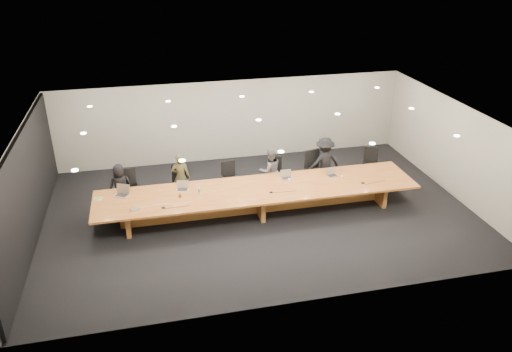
# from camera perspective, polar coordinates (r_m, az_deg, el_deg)

# --- Properties ---
(ground) EXTENTS (12.00, 12.00, 0.00)m
(ground) POSITION_cam_1_polar(r_m,az_deg,el_deg) (14.30, 0.27, -4.12)
(ground) COLOR black
(ground) RESTS_ON ground
(back_wall) EXTENTS (12.00, 0.02, 2.80)m
(back_wall) POSITION_cam_1_polar(r_m,az_deg,el_deg) (17.30, -2.76, 6.36)
(back_wall) COLOR beige
(back_wall) RESTS_ON ground
(left_wall_panel) EXTENTS (0.08, 7.84, 2.74)m
(left_wall_panel) POSITION_cam_1_polar(r_m,az_deg,el_deg) (13.73, -24.65, -1.52)
(left_wall_panel) COLOR black
(left_wall_panel) RESTS_ON ground
(conference_table) EXTENTS (9.00, 1.80, 0.75)m
(conference_table) POSITION_cam_1_polar(r_m,az_deg,el_deg) (14.05, 0.27, -2.28)
(conference_table) COLOR #975021
(conference_table) RESTS_ON ground
(chair_far_left) EXTENTS (0.64, 0.64, 1.13)m
(chair_far_left) POSITION_cam_1_polar(r_m,az_deg,el_deg) (14.80, -14.26, -1.40)
(chair_far_left) COLOR black
(chair_far_left) RESTS_ON ground
(chair_left) EXTENTS (0.69, 0.69, 1.10)m
(chair_left) POSITION_cam_1_polar(r_m,az_deg,el_deg) (14.82, -8.83, -0.93)
(chair_left) COLOR black
(chair_left) RESTS_ON ground
(chair_mid_left) EXTENTS (0.58, 0.58, 1.03)m
(chair_mid_left) POSITION_cam_1_polar(r_m,az_deg,el_deg) (15.11, -2.96, -0.23)
(chair_mid_left) COLOR black
(chair_mid_left) RESTS_ON ground
(chair_mid_right) EXTENTS (0.59, 0.59, 1.05)m
(chair_mid_right) POSITION_cam_1_polar(r_m,az_deg,el_deg) (15.35, 2.27, 0.26)
(chair_mid_right) COLOR black
(chair_mid_right) RESTS_ON ground
(chair_right) EXTENTS (0.72, 0.72, 1.19)m
(chair_right) POSITION_cam_1_polar(r_m,az_deg,el_deg) (15.58, 6.79, 0.77)
(chair_right) COLOR black
(chair_right) RESTS_ON ground
(chair_far_right) EXTENTS (0.67, 0.67, 1.08)m
(chair_far_right) POSITION_cam_1_polar(r_m,az_deg,el_deg) (16.39, 13.05, 1.34)
(chair_far_right) COLOR black
(chair_far_right) RESTS_ON ground
(person_a) EXTENTS (0.73, 0.56, 1.33)m
(person_a) POSITION_cam_1_polar(r_m,az_deg,el_deg) (14.79, -15.24, -1.12)
(person_a) COLOR black
(person_a) RESTS_ON ground
(person_b) EXTENTS (0.58, 0.42, 1.48)m
(person_b) POSITION_cam_1_polar(r_m,az_deg,el_deg) (14.77, -8.59, -0.16)
(person_b) COLOR #39361F
(person_b) RESTS_ON ground
(person_c) EXTENTS (0.77, 0.63, 1.44)m
(person_c) POSITION_cam_1_polar(r_m,az_deg,el_deg) (15.10, 1.62, 0.64)
(person_c) COLOR #555558
(person_c) RESTS_ON ground
(person_d) EXTENTS (1.10, 0.72, 1.61)m
(person_d) POSITION_cam_1_polar(r_m,az_deg,el_deg) (15.61, 7.81, 1.59)
(person_d) COLOR black
(person_d) RESTS_ON ground
(laptop_a) EXTENTS (0.45, 0.40, 0.29)m
(laptop_a) POSITION_cam_1_polar(r_m,az_deg,el_deg) (13.98, -15.17, -1.65)
(laptop_a) COLOR #C4AF95
(laptop_a) RESTS_ON conference_table
(laptop_b) EXTENTS (0.36, 0.30, 0.25)m
(laptop_b) POSITION_cam_1_polar(r_m,az_deg,el_deg) (13.95, -8.44, -1.15)
(laptop_b) COLOR #C0B593
(laptop_b) RESTS_ON conference_table
(laptop_d) EXTENTS (0.32, 0.24, 0.25)m
(laptop_d) POSITION_cam_1_polar(r_m,az_deg,el_deg) (14.48, 3.53, 0.13)
(laptop_d) COLOR tan
(laptop_d) RESTS_ON conference_table
(laptop_e) EXTENTS (0.33, 0.26, 0.24)m
(laptop_e) POSITION_cam_1_polar(r_m,az_deg,el_deg) (14.79, 8.74, 0.40)
(laptop_e) COLOR tan
(laptop_e) RESTS_ON conference_table
(water_bottle) EXTENTS (0.07, 0.07, 0.20)m
(water_bottle) POSITION_cam_1_polar(r_m,az_deg,el_deg) (13.70, -6.51, -1.66)
(water_bottle) COLOR #B4C5C1
(water_bottle) RESTS_ON conference_table
(amber_mug) EXTENTS (0.10, 0.10, 0.10)m
(amber_mug) POSITION_cam_1_polar(r_m,az_deg,el_deg) (13.61, -8.68, -2.24)
(amber_mug) COLOR brown
(amber_mug) RESTS_ON conference_table
(paper_cup_near) EXTENTS (0.08, 0.08, 0.09)m
(paper_cup_near) POSITION_cam_1_polar(r_m,az_deg,el_deg) (14.36, 3.84, -0.47)
(paper_cup_near) COLOR white
(paper_cup_near) RESTS_ON conference_table
(paper_cup_far) EXTENTS (0.08, 0.08, 0.08)m
(paper_cup_far) POSITION_cam_1_polar(r_m,az_deg,el_deg) (14.73, 9.81, -0.12)
(paper_cup_far) COLOR white
(paper_cup_far) RESTS_ON conference_table
(notepad) EXTENTS (0.24, 0.20, 0.01)m
(notepad) POSITION_cam_1_polar(r_m,az_deg,el_deg) (14.04, -17.64, -2.52)
(notepad) COLOR silver
(notepad) RESTS_ON conference_table
(lime_gadget) EXTENTS (0.19, 0.14, 0.03)m
(lime_gadget) POSITION_cam_1_polar(r_m,az_deg,el_deg) (14.03, -17.64, -2.45)
(lime_gadget) COLOR #63B430
(lime_gadget) RESTS_ON notepad
(av_box) EXTENTS (0.25, 0.22, 0.03)m
(av_box) POSITION_cam_1_polar(r_m,az_deg,el_deg) (13.26, -13.68, -3.69)
(av_box) COLOR #B1B1B6
(av_box) RESTS_ON conference_table
(mic_left) EXTENTS (0.13, 0.13, 0.03)m
(mic_left) POSITION_cam_1_polar(r_m,az_deg,el_deg) (13.19, -10.55, -3.54)
(mic_left) COLOR black
(mic_left) RESTS_ON conference_table
(mic_center) EXTENTS (0.12, 0.12, 0.03)m
(mic_center) POSITION_cam_1_polar(r_m,az_deg,el_deg) (13.73, 1.75, -1.84)
(mic_center) COLOR black
(mic_center) RESTS_ON conference_table
(mic_right) EXTENTS (0.14, 0.14, 0.03)m
(mic_right) POSITION_cam_1_polar(r_m,az_deg,el_deg) (14.57, 12.13, -0.75)
(mic_right) COLOR black
(mic_right) RESTS_ON conference_table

